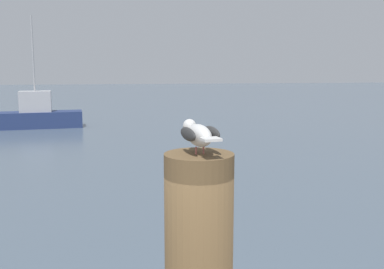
# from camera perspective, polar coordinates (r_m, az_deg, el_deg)

# --- Properties ---
(mooring_post) EXTENTS (0.32, 0.32, 0.99)m
(mooring_post) POSITION_cam_1_polar(r_m,az_deg,el_deg) (2.30, 0.83, -14.56)
(mooring_post) COLOR brown
(mooring_post) RESTS_ON harbor_quay
(seagull) EXTENTS (0.18, 0.39, 0.14)m
(seagull) POSITION_cam_1_polar(r_m,az_deg,el_deg) (2.15, 0.80, 0.05)
(seagull) COLOR #C66760
(seagull) RESTS_ON mooring_post
(boat_navy) EXTENTS (5.18, 1.65, 5.06)m
(boat_navy) POSITION_cam_1_polar(r_m,az_deg,el_deg) (22.52, -19.66, 2.09)
(boat_navy) COLOR navy
(boat_navy) RESTS_ON ground_plane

